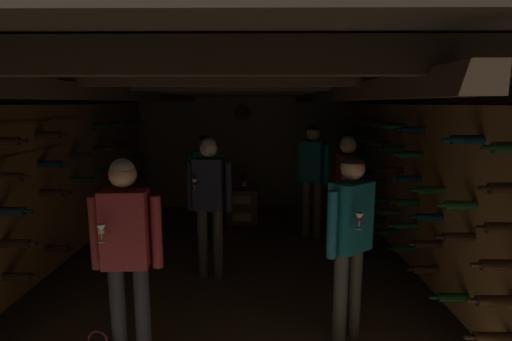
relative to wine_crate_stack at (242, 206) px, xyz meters
name	(u,v)px	position (x,y,z in m)	size (l,w,h in m)	color
ground_plane	(236,276)	(0.02, -2.16, -0.30)	(8.40, 8.40, 0.00)	#7A6651
room_shell	(237,156)	(0.03, -1.89, 1.13)	(4.72, 6.52, 2.41)	gray
wine_crate_stack	(242,206)	(0.00, 0.00, 0.00)	(0.52, 0.35, 0.60)	brown
display_bottle	(244,181)	(0.03, 0.02, 0.44)	(0.08, 0.08, 0.35)	#143819
person_host_center	(209,194)	(-0.28, -2.20, 0.72)	(0.54, 0.33, 1.68)	#4C473D
person_guest_far_right	(313,169)	(1.11, -0.71, 0.77)	(0.47, 0.37, 1.75)	brown
person_guest_near_right	(350,230)	(1.07, -3.44, 0.70)	(0.44, 0.44, 1.65)	#4C473D
person_guest_rear_center	(206,178)	(-0.50, -0.84, 0.66)	(0.53, 0.37, 1.60)	#232D4C
person_guest_mid_right	(346,187)	(1.41, -1.72, 0.71)	(0.23, 0.54, 1.66)	brown
person_guest_near_left	(127,244)	(-0.70, -3.82, 0.71)	(0.54, 0.34, 1.67)	#2D2D33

